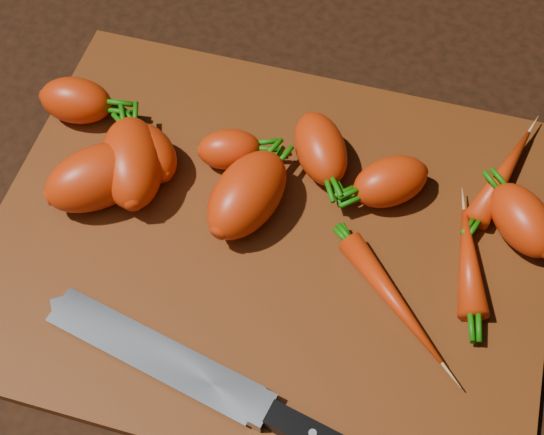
# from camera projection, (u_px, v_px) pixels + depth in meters

# --- Properties ---
(ground) EXTENTS (2.00, 2.00, 0.01)m
(ground) POSITION_uv_depth(u_px,v_px,m) (269.00, 246.00, 0.70)
(ground) COLOR black
(cutting_board) EXTENTS (0.50, 0.40, 0.01)m
(cutting_board) POSITION_uv_depth(u_px,v_px,m) (269.00, 240.00, 0.69)
(cutting_board) COLOR brown
(cutting_board) RESTS_ON ground
(carrot_0) EXTENTS (0.07, 0.05, 0.05)m
(carrot_0) POSITION_uv_depth(u_px,v_px,m) (76.00, 101.00, 0.74)
(carrot_0) COLOR red
(carrot_0) RESTS_ON cutting_board
(carrot_1) EXTENTS (0.08, 0.08, 0.05)m
(carrot_1) POSITION_uv_depth(u_px,v_px,m) (149.00, 153.00, 0.71)
(carrot_1) COLOR red
(carrot_1) RESTS_ON cutting_board
(carrot_2) EXTENTS (0.08, 0.09, 0.05)m
(carrot_2) POSITION_uv_depth(u_px,v_px,m) (320.00, 148.00, 0.71)
(carrot_2) COLOR red
(carrot_2) RESTS_ON cutting_board
(carrot_3) EXTENTS (0.08, 0.11, 0.06)m
(carrot_3) POSITION_uv_depth(u_px,v_px,m) (247.00, 195.00, 0.67)
(carrot_3) COLOR red
(carrot_3) RESTS_ON cutting_board
(carrot_4) EXTENTS (0.08, 0.08, 0.05)m
(carrot_4) POSITION_uv_depth(u_px,v_px,m) (390.00, 182.00, 0.69)
(carrot_4) COLOR red
(carrot_4) RESTS_ON cutting_board
(carrot_5) EXTENTS (0.07, 0.06, 0.04)m
(carrot_5) POSITION_uv_depth(u_px,v_px,m) (229.00, 149.00, 0.71)
(carrot_5) COLOR red
(carrot_5) RESTS_ON cutting_board
(carrot_6) EXTENTS (0.08, 0.09, 0.05)m
(carrot_6) POSITION_uv_depth(u_px,v_px,m) (522.00, 220.00, 0.67)
(carrot_6) COLOR red
(carrot_6) RESTS_ON cutting_board
(carrot_7) EXTENTS (0.06, 0.12, 0.02)m
(carrot_7) POSITION_uv_depth(u_px,v_px,m) (503.00, 175.00, 0.71)
(carrot_7) COLOR red
(carrot_7) RESTS_ON cutting_board
(carrot_8) EXTENTS (0.11, 0.11, 0.02)m
(carrot_8) POSITION_uv_depth(u_px,v_px,m) (394.00, 299.00, 0.64)
(carrot_8) COLOR red
(carrot_8) RESTS_ON cutting_board
(carrot_9) EXTENTS (0.05, 0.11, 0.03)m
(carrot_9) POSITION_uv_depth(u_px,v_px,m) (469.00, 261.00, 0.66)
(carrot_9) COLOR red
(carrot_9) RESTS_ON cutting_board
(carrot_10) EXTENTS (0.11, 0.11, 0.06)m
(carrot_10) POSITION_uv_depth(u_px,v_px,m) (97.00, 177.00, 0.68)
(carrot_10) COLOR red
(carrot_10) RESTS_ON cutting_board
(carrot_11) EXTENTS (0.09, 0.11, 0.06)m
(carrot_11) POSITION_uv_depth(u_px,v_px,m) (132.00, 163.00, 0.69)
(carrot_11) COLOR red
(carrot_11) RESTS_ON cutting_board
(knife) EXTENTS (0.31, 0.09, 0.02)m
(knife) POSITION_uv_depth(u_px,v_px,m) (173.00, 364.00, 0.61)
(knife) COLOR gray
(knife) RESTS_ON cutting_board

